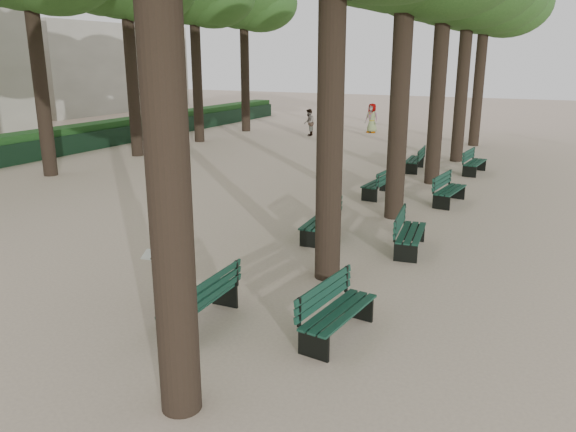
% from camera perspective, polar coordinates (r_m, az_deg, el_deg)
% --- Properties ---
extents(ground, '(120.00, 120.00, 0.00)m').
position_cam_1_polar(ground, '(9.99, -10.86, -10.49)').
color(ground, '#C7AF97').
rests_on(ground, ground).
extents(bench_left_0, '(0.62, 1.82, 0.92)m').
position_cam_1_polar(bench_left_0, '(9.75, -8.83, -9.30)').
color(bench_left_0, black).
rests_on(bench_left_0, ground).
extents(bench_left_1, '(0.69, 1.83, 0.92)m').
position_cam_1_polar(bench_left_1, '(14.08, 3.33, -1.17)').
color(bench_left_1, black).
rests_on(bench_left_1, ground).
extents(bench_left_2, '(0.70, 1.84, 0.92)m').
position_cam_1_polar(bench_left_2, '(18.53, 9.18, 2.81)').
color(bench_left_2, black).
rests_on(bench_left_2, ground).
extents(bench_left_3, '(0.70, 1.84, 0.92)m').
position_cam_1_polar(bench_left_3, '(23.07, 12.69, 5.18)').
color(bench_left_3, black).
rests_on(bench_left_3, ground).
extents(bench_right_0, '(0.78, 1.85, 0.92)m').
position_cam_1_polar(bench_right_0, '(9.24, 5.11, -10.65)').
color(bench_right_0, black).
rests_on(bench_right_0, ground).
extents(bench_right_1, '(0.79, 1.86, 0.92)m').
position_cam_1_polar(bench_right_1, '(13.42, 12.31, -2.39)').
color(bench_right_1, black).
rests_on(bench_right_1, ground).
extents(bench_right_2, '(0.77, 1.85, 0.92)m').
position_cam_1_polar(bench_right_2, '(18.04, 16.08, 2.03)').
color(bench_right_2, black).
rests_on(bench_right_2, ground).
extents(bench_right_3, '(0.73, 1.84, 0.92)m').
position_cam_1_polar(bench_right_3, '(23.09, 18.42, 4.76)').
color(bench_right_3, black).
rests_on(bench_right_3, ground).
extents(man_with_map, '(0.68, 0.78, 1.81)m').
position_cam_1_polar(man_with_map, '(10.02, -12.47, -4.88)').
color(man_with_map, black).
rests_on(man_with_map, ground).
extents(pedestrian_d, '(0.91, 0.56, 1.74)m').
position_cam_1_polar(pedestrian_d, '(34.47, 8.51, 9.81)').
color(pedestrian_d, '#262628').
rests_on(pedestrian_d, ground).
extents(pedestrian_a, '(0.51, 0.80, 1.53)m').
position_cam_1_polar(pedestrian_a, '(32.72, 2.13, 9.47)').
color(pedestrian_a, '#262628').
rests_on(pedestrian_a, ground).
extents(fence, '(0.08, 42.00, 0.90)m').
position_cam_1_polar(fence, '(27.63, -22.55, 6.45)').
color(fence, black).
rests_on(fence, ground).
extents(hedge, '(1.20, 42.00, 1.20)m').
position_cam_1_polar(hedge, '(28.13, -23.55, 6.80)').
color(hedge, '#174317').
rests_on(hedge, ground).
extents(building_far, '(12.00, 16.00, 7.00)m').
position_cam_1_polar(building_far, '(53.47, -20.77, 13.90)').
color(building_far, '#B7B2A3').
rests_on(building_far, ground).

